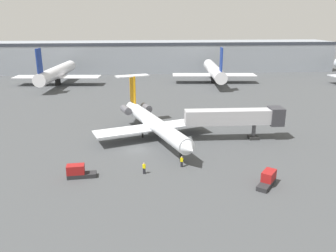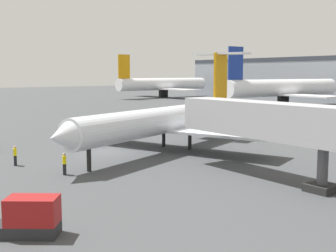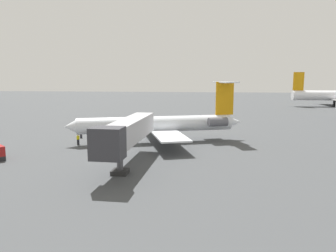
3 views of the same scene
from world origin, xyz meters
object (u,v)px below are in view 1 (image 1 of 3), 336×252
object	(u,v)px
ground_crew_marshaller	(182,162)
parked_airliner_centre	(214,71)
regional_jet	(152,122)
parked_airliner_west_mid	(57,73)
baggage_tug_trailing	(268,179)
baggage_tug_lead	(78,172)
ground_crew_loader	(144,168)
jet_bridge	(240,117)

from	to	relation	value
ground_crew_marshaller	parked_airliner_centre	world-z (taller)	parked_airliner_centre
regional_jet	parked_airliner_centre	distance (m)	60.53
parked_airliner_west_mid	parked_airliner_centre	world-z (taller)	parked_airliner_west_mid
baggage_tug_trailing	parked_airliner_centre	bearing A→B (deg)	83.08
ground_crew_marshaller	parked_airliner_centre	xyz separation A→B (m)	(19.86, 69.02, 3.37)
regional_jet	parked_airliner_centre	bearing A→B (deg)	66.95
regional_jet	parked_airliner_west_mid	size ratio (longest dim) A/B	0.86
baggage_tug_lead	parked_airliner_west_mid	world-z (taller)	parked_airliner_west_mid
ground_crew_marshaller	baggage_tug_trailing	distance (m)	12.63
ground_crew_marshaller	ground_crew_loader	world-z (taller)	same
baggage_tug_lead	baggage_tug_trailing	distance (m)	25.86
ground_crew_loader	parked_airliner_centre	size ratio (longest dim) A/B	0.05
baggage_tug_trailing	baggage_tug_lead	bearing A→B (deg)	170.02
ground_crew_loader	parked_airliner_west_mid	world-z (taller)	parked_airliner_west_mid
regional_jet	jet_bridge	distance (m)	15.99
ground_crew_marshaller	parked_airliner_west_mid	distance (m)	77.05
ground_crew_marshaller	baggage_tug_lead	bearing A→B (deg)	-171.20
ground_crew_loader	parked_airliner_west_mid	bearing A→B (deg)	111.30
jet_bridge	baggage_tug_trailing	distance (m)	18.50
ground_crew_marshaller	parked_airliner_west_mid	xyz separation A→B (m)	(-33.41, 69.34, 3.40)
baggage_tug_trailing	jet_bridge	bearing A→B (deg)	85.78
regional_jet	baggage_tug_lead	xyz separation A→B (m)	(-10.97, -15.62, -2.36)
jet_bridge	parked_airliner_centre	world-z (taller)	parked_airliner_centre
parked_airliner_centre	parked_airliner_west_mid	bearing A→B (deg)	179.65
regional_jet	parked_airliner_west_mid	xyz separation A→B (m)	(-29.58, 56.01, 1.06)
ground_crew_marshaller	parked_airliner_centre	size ratio (longest dim) A/B	0.05
jet_bridge	ground_crew_loader	size ratio (longest dim) A/B	10.58
regional_jet	baggage_tug_trailing	world-z (taller)	regional_jet
jet_bridge	parked_airliner_west_mid	size ratio (longest dim) A/B	0.53
ground_crew_loader	baggage_tug_trailing	bearing A→B (deg)	-16.73
jet_bridge	ground_crew_loader	distance (m)	22.32
regional_jet	ground_crew_loader	xyz separation A→B (m)	(-1.81, -15.20, -2.34)
parked_airliner_centre	regional_jet	bearing A→B (deg)	-113.05
jet_bridge	parked_airliner_centre	xyz separation A→B (m)	(7.86, 57.65, -0.01)
baggage_tug_trailing	parked_airliner_west_mid	world-z (taller)	parked_airliner_west_mid
parked_airliner_west_mid	baggage_tug_trailing	bearing A→B (deg)	-59.92
regional_jet	parked_airliner_west_mid	bearing A→B (deg)	117.84
regional_jet	jet_bridge	world-z (taller)	regional_jet
baggage_tug_lead	parked_airliner_west_mid	xyz separation A→B (m)	(-18.61, 71.63, 3.42)
parked_airliner_centre	baggage_tug_lead	bearing A→B (deg)	-115.92
parked_airliner_west_mid	regional_jet	bearing A→B (deg)	-62.16
regional_jet	baggage_tug_lead	size ratio (longest dim) A/B	7.12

